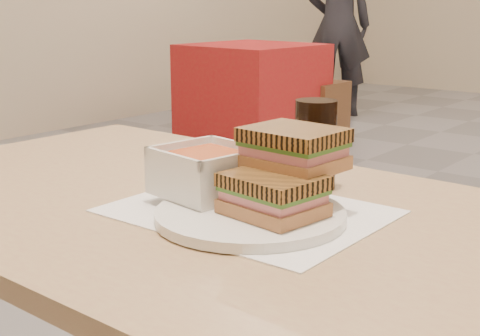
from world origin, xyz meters
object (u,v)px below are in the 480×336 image
Objects in this scene: cola_glass at (315,145)px; bg_chair_0r at (315,111)px; bg_chair_0l at (220,94)px; patron_a at (338,25)px; panini_lower at (273,194)px; main_table at (199,271)px; plate at (250,215)px; bg_table_0 at (252,95)px; soup_bowl at (207,173)px.

bg_chair_0r is (-2.14, 3.39, -0.60)m from cola_glass.
patron_a is at bearing 55.23° from bg_chair_0l.
panini_lower reaches higher than bg_chair_0r.
patron_a is (-2.62, 4.50, -0.00)m from cola_glass.
panini_lower is 0.21m from cola_glass.
bg_chair_0r is 1.34m from patron_a.
main_table is at bearing -61.65° from patron_a.
plate is at bearing -58.93° from bg_chair_0r.
cola_glass reaches higher than bg_table_0.
bg_chair_0l is 1.20× the size of bg_chair_0r.
soup_bowl is at bearing 166.79° from plate.
cola_glass is (0.08, 0.18, 0.02)m from soup_bowl.
cola_glass is at bearing 60.98° from main_table.
plate is 0.60× the size of bg_chair_0r.
patron_a is at bearing 113.34° from bg_chair_0r.
patron_a is (-2.52, 4.67, 0.18)m from main_table.
patron_a reaches higher than panini_lower.
panini_lower is 4.03m from bg_table_0.
plate is at bearing -175.08° from panini_lower.
main_table reaches higher than bg_chair_0l.
panini_lower is at bearing -60.30° from patron_a.
soup_bowl reaches higher than bg_chair_0r.
patron_a reaches higher than plate.
main_table is 5.31m from patron_a.
soup_bowl is 0.17× the size of bg_table_0.
main_table is 2.71× the size of bg_chair_0r.
patron_a is (-2.64, 4.70, 0.06)m from plate.
soup_bowl is 0.20m from cola_glass.
cola_glass is 0.27× the size of bg_chair_0l.
bg_table_0 reaches higher than bg_chair_0l.
cola_glass is at bearing -47.81° from bg_chair_0l.
bg_table_0 is at bearing 126.59° from soup_bowl.
plate is at bearing -13.21° from soup_bowl.
main_table is 8.03× the size of soup_bowl.
bg_chair_0r is at bearing -66.66° from patron_a.
patron_a is (-2.54, 4.67, 0.02)m from soup_bowl.
plate is 1.76× the size of soup_bowl.
panini_lower reaches higher than bg_chair_0l.
bg_chair_0r is (-2.20, 3.59, -0.57)m from panini_lower.
cola_glass is 3.84m from bg_table_0.
bg_table_0 is 0.54× the size of patron_a.
panini_lower is 5.06m from bg_chair_0l.
plate is at bearing -12.01° from main_table.
cola_glass reaches higher than main_table.
bg_chair_0l is (-0.84, 0.63, -0.13)m from bg_table_0.
soup_bowl is 0.14m from panini_lower.
panini_lower is at bearing -8.12° from main_table.
panini_lower is at bearing -8.45° from soup_bowl.
main_table is at bearing 174.06° from soup_bowl.
bg_chair_0l is 1.25m from patron_a.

